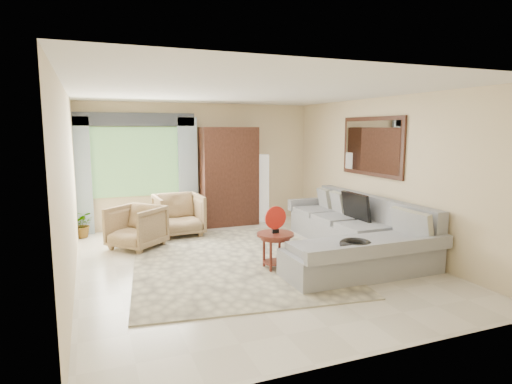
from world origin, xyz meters
name	(u,v)px	position (x,y,z in m)	size (l,w,h in m)	color
ground	(249,263)	(0.00, 0.00, 0.00)	(6.00, 6.00, 0.00)	silver
area_rug	(233,260)	(-0.21, 0.19, 0.01)	(3.00, 4.00, 0.02)	beige
sectional_sofa	(354,237)	(1.78, -0.18, 0.28)	(2.30, 3.46, 0.90)	gray
tv_screen	(356,207)	(2.05, 0.17, 0.72)	(0.06, 0.74, 0.48)	black
garden_hose	(356,244)	(1.00, -1.36, 0.55)	(0.43, 0.43, 0.09)	black
coffee_table	(275,250)	(0.25, -0.43, 0.29)	(0.55, 0.55, 0.55)	#4D1C14
red_disc	(275,218)	(0.25, -0.43, 0.78)	(0.34, 0.34, 0.03)	red
armchair_left	(136,227)	(-1.53, 1.50, 0.37)	(0.80, 0.82, 0.74)	#9E8656
armchair_right	(179,215)	(-0.67, 2.13, 0.41)	(0.87, 0.89, 0.81)	#947C50
potted_plant	(83,224)	(-2.41, 2.64, 0.26)	(0.46, 0.40, 0.51)	#999999
armoire	(229,176)	(0.55, 2.72, 1.05)	(1.20, 0.55, 2.10)	black
floor_lamp	(262,188)	(1.35, 2.78, 0.75)	(0.24, 0.24, 1.50)	silver
window	(136,162)	(-1.35, 2.97, 1.40)	(1.80, 0.04, 1.40)	#669E59
curtain_left	(81,176)	(-2.40, 2.88, 1.15)	(0.40, 0.08, 2.30)	#9EB7CC
curtain_right	(188,173)	(-0.30, 2.88, 1.15)	(0.40, 0.08, 2.30)	#9EB7CC
valance	(134,119)	(-1.35, 2.90, 2.25)	(2.40, 0.12, 0.26)	#1E232D
wall_mirror	(372,147)	(2.46, 0.35, 1.75)	(0.05, 1.70, 1.05)	black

